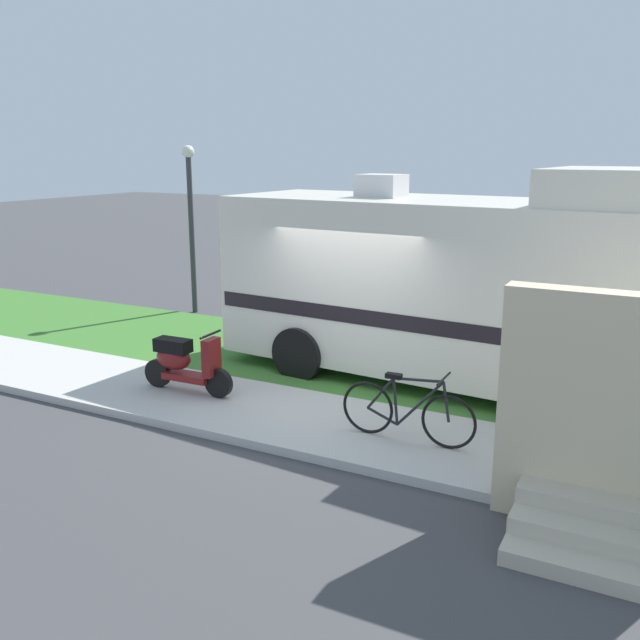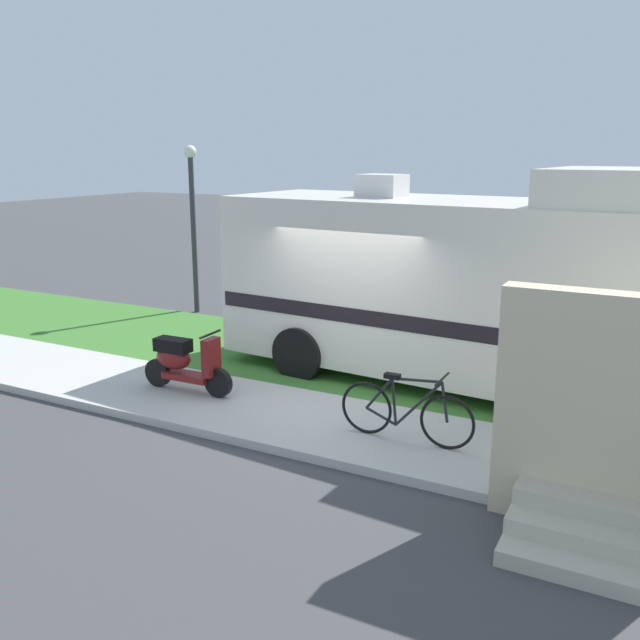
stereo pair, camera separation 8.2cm
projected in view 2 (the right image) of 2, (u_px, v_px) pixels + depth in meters
name	position (u px, v px, depth m)	size (l,w,h in m)	color
ground_plane	(335.00, 397.00, 10.51)	(80.00, 80.00, 0.00)	#424244
sidewalk	(296.00, 419.00, 9.47)	(24.00, 2.00, 0.12)	beige
grass_strip	(374.00, 368.00, 11.79)	(24.00, 3.40, 0.08)	#3D752D
motorhome_rv	(445.00, 283.00, 10.80)	(7.04, 2.93, 3.44)	silver
scooter	(184.00, 362.00, 10.31)	(1.55, 0.50, 0.97)	black
bicycle	(406.00, 412.00, 8.53)	(1.76, 0.52, 0.90)	black
pickup_truck_near	(633.00, 293.00, 13.45)	(5.26, 2.43, 1.78)	#1E2328
porch_steps	(598.00, 442.00, 6.52)	(2.00, 1.26, 2.40)	#BCB29E
bottle_green	(617.00, 474.00, 7.53)	(0.07, 0.07, 0.23)	navy
bottle_spare	(573.00, 458.00, 7.89)	(0.06, 0.06, 0.25)	#19722D
street_lamp_post	(193.00, 211.00, 15.49)	(0.28, 0.28, 3.79)	#333338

